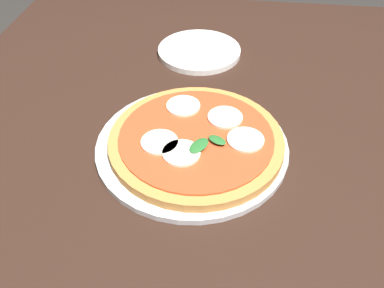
% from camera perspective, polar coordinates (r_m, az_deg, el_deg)
% --- Properties ---
extents(dining_table, '(1.51, 1.13, 0.74)m').
position_cam_1_polar(dining_table, '(0.80, -1.34, -7.39)').
color(dining_table, black).
rests_on(dining_table, ground_plane).
extents(serving_tray, '(0.36, 0.36, 0.01)m').
position_cam_1_polar(serving_tray, '(0.77, 0.00, -0.22)').
color(serving_tray, silver).
rests_on(serving_tray, dining_table).
extents(pizza, '(0.33, 0.33, 0.03)m').
position_cam_1_polar(pizza, '(0.76, 0.61, 0.61)').
color(pizza, '#C6843F').
rests_on(pizza, serving_tray).
extents(plate_white, '(0.21, 0.21, 0.01)m').
position_cam_1_polar(plate_white, '(1.06, 1.01, 12.81)').
color(plate_white, white).
rests_on(plate_white, dining_table).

